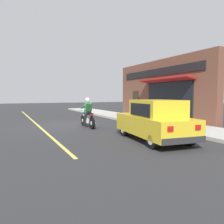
% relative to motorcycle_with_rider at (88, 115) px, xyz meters
% --- Properties ---
extents(ground_plane, '(80.00, 80.00, 0.00)m').
position_rel_motorcycle_with_rider_xyz_m(ground_plane, '(-0.54, 1.38, -0.68)').
color(ground_plane, '#2B2B2D').
extents(sidewalk_curb, '(2.60, 22.00, 0.14)m').
position_rel_motorcycle_with_rider_xyz_m(sidewalk_curb, '(4.31, 4.38, -0.61)').
color(sidewalk_curb, '#ADAAA3').
rests_on(sidewalk_curb, ground).
extents(lane_stripe, '(0.12, 19.80, 0.01)m').
position_rel_motorcycle_with_rider_xyz_m(lane_stripe, '(-2.34, 4.38, -0.67)').
color(lane_stripe, '#D1C64C').
rests_on(lane_stripe, ground).
extents(storefront_building, '(1.25, 9.78, 4.20)m').
position_rel_motorcycle_with_rider_xyz_m(storefront_building, '(5.84, 1.20, 1.43)').
color(storefront_building, brown).
rests_on(storefront_building, ground).
extents(motorcycle_with_rider, '(0.56, 2.02, 1.62)m').
position_rel_motorcycle_with_rider_xyz_m(motorcycle_with_rider, '(0.00, 0.00, 0.00)').
color(motorcycle_with_rider, black).
rests_on(motorcycle_with_rider, ground).
extents(car_hatchback, '(2.07, 3.95, 1.57)m').
position_rel_motorcycle_with_rider_xyz_m(car_hatchback, '(1.09, -4.46, 0.09)').
color(car_hatchback, black).
rests_on(car_hatchback, ground).
extents(fire_hydrant, '(0.36, 0.24, 0.88)m').
position_rel_motorcycle_with_rider_xyz_m(fire_hydrant, '(4.81, 2.74, -0.11)').
color(fire_hydrant, red).
rests_on(fire_hydrant, sidewalk_curb).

